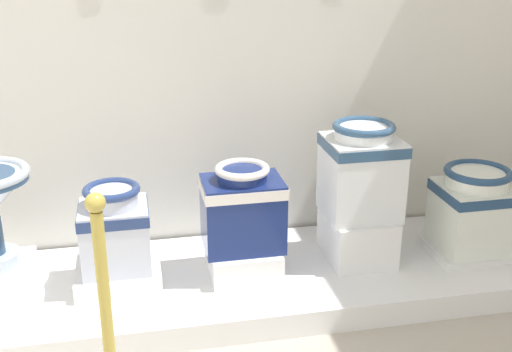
# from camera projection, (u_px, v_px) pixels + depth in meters

# --- Properties ---
(display_platform) EXTENTS (2.88, 0.86, 0.12)m
(display_platform) POSITION_uv_depth(u_px,v_px,m) (242.00, 282.00, 3.12)
(display_platform) COLOR white
(display_platform) RESTS_ON ground_plane
(plinth_block_squat_floral) EXTENTS (0.39, 0.33, 0.09)m
(plinth_block_squat_floral) POSITION_uv_depth(u_px,v_px,m) (119.00, 275.00, 2.97)
(plinth_block_squat_floral) COLOR white
(plinth_block_squat_floral) RESTS_ON display_platform
(antique_toilet_squat_floral) EXTENTS (0.32, 0.29, 0.41)m
(antique_toilet_squat_floral) POSITION_uv_depth(u_px,v_px,m) (115.00, 227.00, 2.88)
(antique_toilet_squat_floral) COLOR silver
(antique_toilet_squat_floral) RESTS_ON plinth_block_squat_floral
(plinth_block_tall_cobalt) EXTENTS (0.33, 0.35, 0.14)m
(plinth_block_tall_cobalt) POSITION_uv_depth(u_px,v_px,m) (243.00, 259.00, 3.07)
(plinth_block_tall_cobalt) COLOR white
(plinth_block_tall_cobalt) RESTS_ON display_platform
(antique_toilet_tall_cobalt) EXTENTS (0.38, 0.28, 0.41)m
(antique_toilet_tall_cobalt) POSITION_uv_depth(u_px,v_px,m) (242.00, 206.00, 2.97)
(antique_toilet_tall_cobalt) COLOR navy
(antique_toilet_tall_cobalt) RESTS_ON plinth_block_tall_cobalt
(plinth_block_central_ornate) EXTENTS (0.31, 0.37, 0.24)m
(plinth_block_central_ornate) POSITION_uv_depth(u_px,v_px,m) (357.00, 236.00, 3.19)
(plinth_block_central_ornate) COLOR white
(plinth_block_central_ornate) RESTS_ON display_platform
(antique_toilet_central_ornate) EXTENTS (0.36, 0.33, 0.47)m
(antique_toilet_central_ornate) POSITION_uv_depth(u_px,v_px,m) (361.00, 168.00, 3.07)
(antique_toilet_central_ornate) COLOR white
(antique_toilet_central_ornate) RESTS_ON plinth_block_central_ornate
(plinth_block_leftmost) EXTENTS (0.40, 0.31, 0.04)m
(plinth_block_leftmost) POSITION_uv_depth(u_px,v_px,m) (468.00, 250.00, 3.26)
(plinth_block_leftmost) COLOR white
(plinth_block_leftmost) RESTS_ON display_platform
(antique_toilet_leftmost) EXTENTS (0.36, 0.34, 0.43)m
(antique_toilet_leftmost) POSITION_uv_depth(u_px,v_px,m) (474.00, 206.00, 3.17)
(antique_toilet_leftmost) COLOR white
(antique_toilet_leftmost) RESTS_ON plinth_block_leftmost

